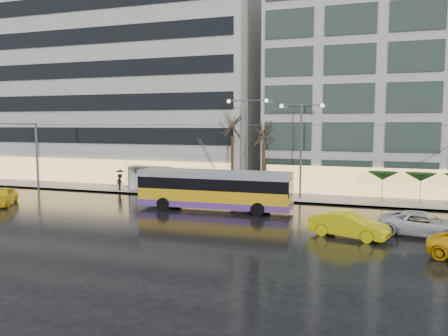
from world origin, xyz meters
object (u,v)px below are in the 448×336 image
at_px(taxi_a, 2,196).
at_px(street_lamp_near, 247,134).
at_px(trolleybus, 214,191).
at_px(bus_shelter, 147,173).

bearing_deg(taxi_a, street_lamp_near, -0.15).
bearing_deg(trolleybus, taxi_a, -168.64).
xyz_separation_m(trolleybus, street_lamp_near, (0.92, 6.71, 4.44)).
height_order(trolleybus, taxi_a, trolleybus).
height_order(street_lamp_near, taxi_a, street_lamp_near).
distance_m(trolleybus, bus_shelter, 11.54).
xyz_separation_m(bus_shelter, street_lamp_near, (10.38, 0.11, 4.03)).
bearing_deg(bus_shelter, street_lamp_near, 0.63).
relative_size(trolleybus, taxi_a, 2.87).
relative_size(bus_shelter, taxi_a, 0.97).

